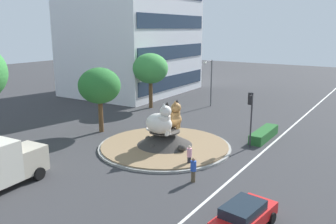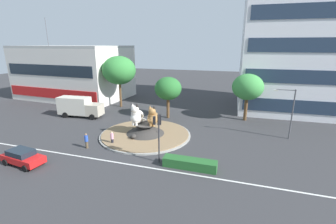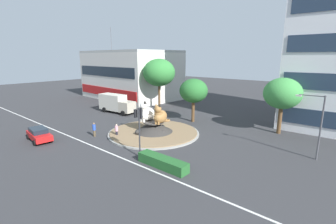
{
  "view_description": "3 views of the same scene",
  "coord_description": "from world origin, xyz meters",
  "px_view_note": "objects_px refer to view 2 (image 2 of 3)",
  "views": [
    {
      "loc": [
        -24.41,
        -16.48,
        10.29
      ],
      "look_at": [
        0.91,
        0.25,
        3.03
      ],
      "focal_mm": 37.45,
      "sensor_mm": 36.0,
      "label": 1
    },
    {
      "loc": [
        11.38,
        -26.35,
        11.4
      ],
      "look_at": [
        2.95,
        0.4,
        3.29
      ],
      "focal_mm": 25.17,
      "sensor_mm": 36.0,
      "label": 2
    },
    {
      "loc": [
        20.52,
        -21.34,
        9.66
      ],
      "look_at": [
        0.81,
        1.89,
        2.64
      ],
      "focal_mm": 25.56,
      "sensor_mm": 36.0,
      "label": 3
    }
  ],
  "objects_px": {
    "shophouse_block": "(75,72)",
    "cat_statue_tabby": "(153,117)",
    "delivery_box_truck": "(79,107)",
    "streetlight_arm": "(290,110)",
    "cat_statue_white": "(137,116)",
    "traffic_light_mast": "(158,128)",
    "sedan_on_far_lane": "(23,157)",
    "pedestrian_blue_shirt": "(86,140)",
    "third_tree_left": "(168,89)",
    "office_tower": "(307,16)",
    "broadleaf_tree_behind_island": "(119,70)",
    "second_tree_near_tower": "(248,87)",
    "pedestrian_pink_shirt": "(112,138)"
  },
  "relations": [
    {
      "from": "cat_statue_white",
      "to": "traffic_light_mast",
      "type": "relative_size",
      "value": 0.56
    },
    {
      "from": "third_tree_left",
      "to": "pedestrian_blue_shirt",
      "type": "distance_m",
      "value": 15.25
    },
    {
      "from": "office_tower",
      "to": "third_tree_left",
      "type": "relative_size",
      "value": 4.82
    },
    {
      "from": "traffic_light_mast",
      "to": "cat_statue_white",
      "type": "bearing_deg",
      "value": 36.43
    },
    {
      "from": "shophouse_block",
      "to": "pedestrian_blue_shirt",
      "type": "distance_m",
      "value": 29.83
    },
    {
      "from": "shophouse_block",
      "to": "cat_statue_tabby",
      "type": "bearing_deg",
      "value": -31.06
    },
    {
      "from": "pedestrian_blue_shirt",
      "to": "streetlight_arm",
      "type": "bearing_deg",
      "value": 79.75
    },
    {
      "from": "third_tree_left",
      "to": "shophouse_block",
      "type": "bearing_deg",
      "value": 159.95
    },
    {
      "from": "pedestrian_blue_shirt",
      "to": "delivery_box_truck",
      "type": "bearing_deg",
      "value": -173.81
    },
    {
      "from": "cat_statue_tabby",
      "to": "second_tree_near_tower",
      "type": "height_order",
      "value": "second_tree_near_tower"
    },
    {
      "from": "sedan_on_far_lane",
      "to": "office_tower",
      "type": "bearing_deg",
      "value": 53.49
    },
    {
      "from": "cat_statue_tabby",
      "to": "second_tree_near_tower",
      "type": "relative_size",
      "value": 0.39
    },
    {
      "from": "pedestrian_pink_shirt",
      "to": "pedestrian_blue_shirt",
      "type": "distance_m",
      "value": 2.84
    },
    {
      "from": "shophouse_block",
      "to": "third_tree_left",
      "type": "xyz_separation_m",
      "value": [
        24.24,
        -8.85,
        -0.82
      ]
    },
    {
      "from": "sedan_on_far_lane",
      "to": "delivery_box_truck",
      "type": "bearing_deg",
      "value": 114.99
    },
    {
      "from": "streetlight_arm",
      "to": "delivery_box_truck",
      "type": "height_order",
      "value": "streetlight_arm"
    },
    {
      "from": "sedan_on_far_lane",
      "to": "pedestrian_blue_shirt",
      "type": "bearing_deg",
      "value": 61.33
    },
    {
      "from": "second_tree_near_tower",
      "to": "third_tree_left",
      "type": "distance_m",
      "value": 12.02
    },
    {
      "from": "third_tree_left",
      "to": "streetlight_arm",
      "type": "xyz_separation_m",
      "value": [
        16.72,
        -3.86,
        -1.0
      ]
    },
    {
      "from": "cat_statue_tabby",
      "to": "pedestrian_pink_shirt",
      "type": "xyz_separation_m",
      "value": [
        -3.6,
        -4.01,
        -1.66
      ]
    },
    {
      "from": "third_tree_left",
      "to": "delivery_box_truck",
      "type": "bearing_deg",
      "value": -164.82
    },
    {
      "from": "streetlight_arm",
      "to": "traffic_light_mast",
      "type": "bearing_deg",
      "value": 35.17
    },
    {
      "from": "broadleaf_tree_behind_island",
      "to": "streetlight_arm",
      "type": "bearing_deg",
      "value": -16.04
    },
    {
      "from": "cat_statue_white",
      "to": "third_tree_left",
      "type": "distance_m",
      "value": 8.79
    },
    {
      "from": "shophouse_block",
      "to": "third_tree_left",
      "type": "bearing_deg",
      "value": -16.76
    },
    {
      "from": "broadleaf_tree_behind_island",
      "to": "third_tree_left",
      "type": "xyz_separation_m",
      "value": [
        10.6,
        -3.99,
        -2.07
      ]
    },
    {
      "from": "third_tree_left",
      "to": "pedestrian_pink_shirt",
      "type": "distance_m",
      "value": 13.08
    },
    {
      "from": "broadleaf_tree_behind_island",
      "to": "third_tree_left",
      "type": "distance_m",
      "value": 11.52
    },
    {
      "from": "streetlight_arm",
      "to": "cat_statue_white",
      "type": "bearing_deg",
      "value": 10.62
    },
    {
      "from": "shophouse_block",
      "to": "pedestrian_blue_shirt",
      "type": "relative_size",
      "value": 13.15
    },
    {
      "from": "cat_statue_tabby",
      "to": "streetlight_arm",
      "type": "distance_m",
      "value": 16.75
    },
    {
      "from": "cat_statue_tabby",
      "to": "sedan_on_far_lane",
      "type": "relative_size",
      "value": 0.62
    },
    {
      "from": "cat_statue_white",
      "to": "delivery_box_truck",
      "type": "height_order",
      "value": "cat_statue_white"
    },
    {
      "from": "third_tree_left",
      "to": "delivery_box_truck",
      "type": "height_order",
      "value": "third_tree_left"
    },
    {
      "from": "cat_statue_white",
      "to": "shophouse_block",
      "type": "height_order",
      "value": "shophouse_block"
    },
    {
      "from": "delivery_box_truck",
      "to": "cat_statue_white",
      "type": "bearing_deg",
      "value": -24.88
    },
    {
      "from": "second_tree_near_tower",
      "to": "streetlight_arm",
      "type": "bearing_deg",
      "value": -51.58
    },
    {
      "from": "broadleaf_tree_behind_island",
      "to": "second_tree_near_tower",
      "type": "distance_m",
      "value": 22.5
    },
    {
      "from": "third_tree_left",
      "to": "cat_statue_white",
      "type": "bearing_deg",
      "value": -100.37
    },
    {
      "from": "cat_statue_white",
      "to": "shophouse_block",
      "type": "relative_size",
      "value": 0.12
    },
    {
      "from": "office_tower",
      "to": "streetlight_arm",
      "type": "bearing_deg",
      "value": -104.44
    },
    {
      "from": "second_tree_near_tower",
      "to": "sedan_on_far_lane",
      "type": "bearing_deg",
      "value": -134.38
    },
    {
      "from": "broadleaf_tree_behind_island",
      "to": "pedestrian_blue_shirt",
      "type": "distance_m",
      "value": 19.43
    },
    {
      "from": "third_tree_left",
      "to": "cat_statue_tabby",
      "type": "bearing_deg",
      "value": -86.07
    },
    {
      "from": "delivery_box_truck",
      "to": "streetlight_arm",
      "type": "bearing_deg",
      "value": -4.6
    },
    {
      "from": "delivery_box_truck",
      "to": "pedestrian_blue_shirt",
      "type": "bearing_deg",
      "value": -53.83
    },
    {
      "from": "cat_statue_white",
      "to": "pedestrian_pink_shirt",
      "type": "bearing_deg",
      "value": -25.48
    },
    {
      "from": "cat_statue_tabby",
      "to": "broadleaf_tree_behind_island",
      "type": "height_order",
      "value": "broadleaf_tree_behind_island"
    },
    {
      "from": "traffic_light_mast",
      "to": "sedan_on_far_lane",
      "type": "distance_m",
      "value": 13.59
    },
    {
      "from": "pedestrian_pink_shirt",
      "to": "pedestrian_blue_shirt",
      "type": "height_order",
      "value": "pedestrian_blue_shirt"
    }
  ]
}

